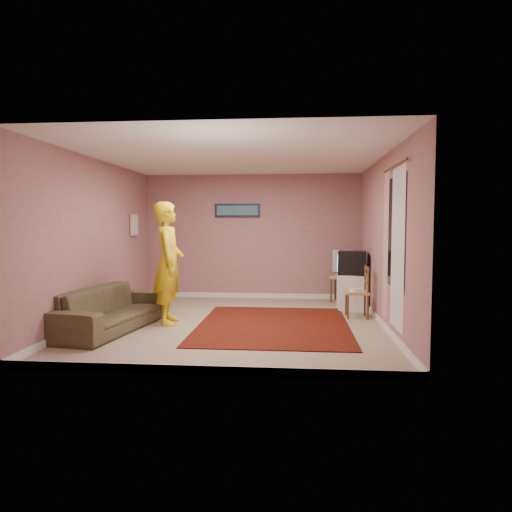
# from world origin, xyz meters

# --- Properties ---
(ground) EXTENTS (5.00, 5.00, 0.00)m
(ground) POSITION_xyz_m (0.00, 0.00, 0.00)
(ground) COLOR gray
(ground) RESTS_ON ground
(wall_back) EXTENTS (4.50, 0.02, 2.60)m
(wall_back) POSITION_xyz_m (0.00, 2.50, 1.30)
(wall_back) COLOR #A56D6D
(wall_back) RESTS_ON ground
(wall_front) EXTENTS (4.50, 0.02, 2.60)m
(wall_front) POSITION_xyz_m (0.00, -2.50, 1.30)
(wall_front) COLOR #A56D6D
(wall_front) RESTS_ON ground
(wall_left) EXTENTS (0.02, 5.00, 2.60)m
(wall_left) POSITION_xyz_m (-2.25, 0.00, 1.30)
(wall_left) COLOR #A56D6D
(wall_left) RESTS_ON ground
(wall_right) EXTENTS (0.02, 5.00, 2.60)m
(wall_right) POSITION_xyz_m (2.25, 0.00, 1.30)
(wall_right) COLOR #A56D6D
(wall_right) RESTS_ON ground
(ceiling) EXTENTS (4.50, 5.00, 0.02)m
(ceiling) POSITION_xyz_m (0.00, 0.00, 2.60)
(ceiling) COLOR white
(ceiling) RESTS_ON wall_back
(baseboard_back) EXTENTS (4.50, 0.02, 0.10)m
(baseboard_back) POSITION_xyz_m (0.00, 2.49, 0.05)
(baseboard_back) COLOR silver
(baseboard_back) RESTS_ON ground
(baseboard_front) EXTENTS (4.50, 0.02, 0.10)m
(baseboard_front) POSITION_xyz_m (0.00, -2.49, 0.05)
(baseboard_front) COLOR silver
(baseboard_front) RESTS_ON ground
(baseboard_left) EXTENTS (0.02, 5.00, 0.10)m
(baseboard_left) POSITION_xyz_m (-2.24, 0.00, 0.05)
(baseboard_left) COLOR silver
(baseboard_left) RESTS_ON ground
(baseboard_right) EXTENTS (0.02, 5.00, 0.10)m
(baseboard_right) POSITION_xyz_m (2.24, 0.00, 0.05)
(baseboard_right) COLOR silver
(baseboard_right) RESTS_ON ground
(window) EXTENTS (0.01, 1.10, 1.50)m
(window) POSITION_xyz_m (2.24, -0.90, 1.45)
(window) COLOR black
(window) RESTS_ON wall_right
(curtain_sheer) EXTENTS (0.01, 0.75, 2.10)m
(curtain_sheer) POSITION_xyz_m (2.23, -1.05, 1.25)
(curtain_sheer) COLOR silver
(curtain_sheer) RESTS_ON wall_right
(curtain_floral) EXTENTS (0.01, 0.35, 2.10)m
(curtain_floral) POSITION_xyz_m (2.21, -0.35, 1.25)
(curtain_floral) COLOR beige
(curtain_floral) RESTS_ON wall_right
(curtain_rod) EXTENTS (0.02, 1.40, 0.02)m
(curtain_rod) POSITION_xyz_m (2.20, -0.90, 2.32)
(curtain_rod) COLOR brown
(curtain_rod) RESTS_ON wall_right
(picture_back) EXTENTS (0.95, 0.04, 0.28)m
(picture_back) POSITION_xyz_m (-0.30, 2.47, 1.85)
(picture_back) COLOR #121B33
(picture_back) RESTS_ON wall_back
(picture_left) EXTENTS (0.04, 0.38, 0.42)m
(picture_left) POSITION_xyz_m (-2.22, 1.60, 1.55)
(picture_left) COLOR #C5B187
(picture_left) RESTS_ON wall_left
(area_rug) EXTENTS (2.30, 2.88, 0.02)m
(area_rug) POSITION_xyz_m (0.58, -0.11, 0.01)
(area_rug) COLOR black
(area_rug) RESTS_ON ground
(tv_cabinet) EXTENTS (0.51, 0.46, 0.65)m
(tv_cabinet) POSITION_xyz_m (1.95, 1.31, 0.32)
(tv_cabinet) COLOR white
(tv_cabinet) RESTS_ON ground
(crt_tv) EXTENTS (0.56, 0.52, 0.43)m
(crt_tv) POSITION_xyz_m (1.95, 1.32, 0.86)
(crt_tv) COLOR black
(crt_tv) RESTS_ON tv_cabinet
(chair_a) EXTENTS (0.57, 0.56, 0.56)m
(chair_a) POSITION_xyz_m (1.88, 2.20, 0.62)
(chair_a) COLOR tan
(chair_a) RESTS_ON ground
(dvd_player) EXTENTS (0.41, 0.34, 0.06)m
(dvd_player) POSITION_xyz_m (1.88, 2.20, 0.55)
(dvd_player) COLOR #B9BABF
(dvd_player) RESTS_ON chair_a
(blue_throw) EXTENTS (0.42, 0.05, 0.45)m
(blue_throw) POSITION_xyz_m (1.88, 2.20, 0.82)
(blue_throw) COLOR #7F9FD0
(blue_throw) RESTS_ON chair_a
(chair_b) EXTENTS (0.38, 0.40, 0.47)m
(chair_b) POSITION_xyz_m (1.95, 0.62, 0.53)
(chair_b) COLOR tan
(chair_b) RESTS_ON ground
(game_console) EXTENTS (0.24, 0.20, 0.04)m
(game_console) POSITION_xyz_m (1.95, 0.62, 0.47)
(game_console) COLOR white
(game_console) RESTS_ON chair_b
(sofa) EXTENTS (1.16, 2.25, 0.63)m
(sofa) POSITION_xyz_m (-1.80, -0.61, 0.31)
(sofa) COLOR brown
(sofa) RESTS_ON ground
(person) EXTENTS (0.57, 0.76, 1.91)m
(person) POSITION_xyz_m (-1.06, -0.10, 0.95)
(person) COLOR yellow
(person) RESTS_ON ground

